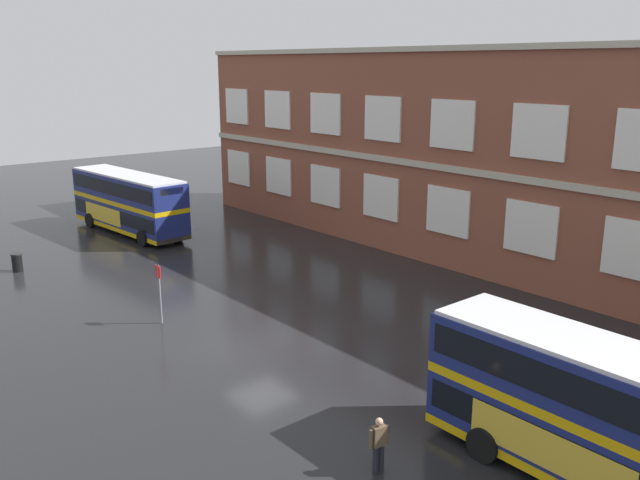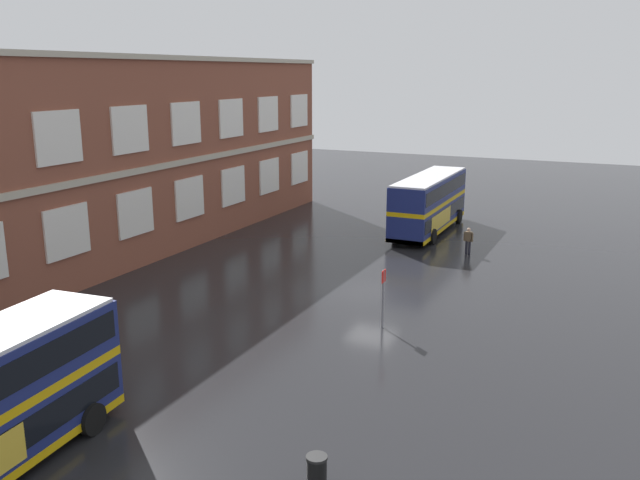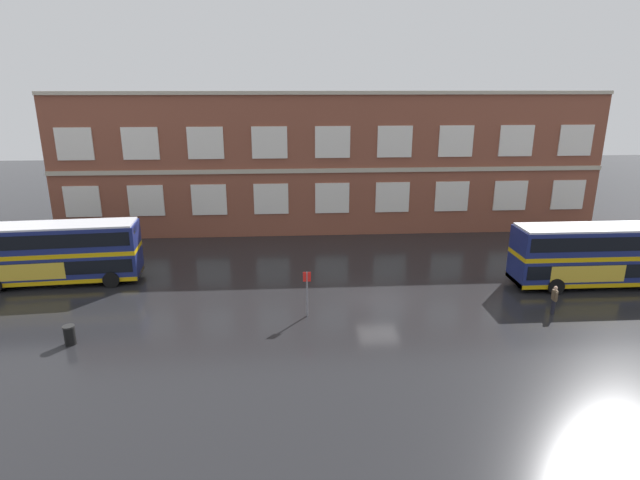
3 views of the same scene
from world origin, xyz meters
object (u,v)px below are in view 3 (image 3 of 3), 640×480
object	(u,v)px
bus_stand_flag	(307,290)
waiting_passenger	(554,298)
double_decker_middle	(599,255)
station_litter_bin	(70,335)
double_decker_near	(52,253)

from	to	relation	value
bus_stand_flag	waiting_passenger	bearing A→B (deg)	-2.24
double_decker_middle	station_litter_bin	xyz separation A→B (m)	(-31.39, -5.97, -1.63)
double_decker_near	waiting_passenger	world-z (taller)	double_decker_near
double_decker_near	station_litter_bin	bearing A→B (deg)	-63.69
double_decker_middle	bus_stand_flag	world-z (taller)	double_decker_middle
station_litter_bin	double_decker_middle	bearing A→B (deg)	10.77
double_decker_near	double_decker_middle	size ratio (longest dim) A/B	1.01
waiting_passenger	bus_stand_flag	size ratio (longest dim) A/B	0.63
double_decker_near	double_decker_middle	distance (m)	35.79
double_decker_near	station_litter_bin	distance (m)	9.82
bus_stand_flag	double_decker_middle	bearing A→B (deg)	10.20
bus_stand_flag	station_litter_bin	size ratio (longest dim) A/B	2.62
double_decker_near	waiting_passenger	xyz separation A→B (m)	(30.81, -6.72, -1.22)
double_decker_middle	double_decker_near	bearing A→B (deg)	175.65
double_decker_middle	station_litter_bin	bearing A→B (deg)	-169.23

